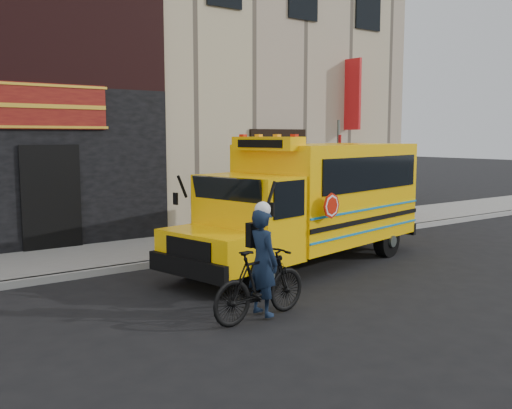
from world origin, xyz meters
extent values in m
plane|color=black|center=(0.00, 0.00, 0.00)|extent=(120.00, 120.00, 0.00)
cube|color=gray|center=(0.00, 2.60, 0.07)|extent=(40.00, 0.20, 0.15)
cube|color=slate|center=(0.00, 4.10, 0.07)|extent=(40.00, 3.00, 0.15)
cube|color=tan|center=(0.00, 10.50, 6.15)|extent=(20.00, 10.00, 12.00)
cube|color=black|center=(-3.20, 5.40, 1.40)|extent=(1.30, 0.10, 2.50)
cube|color=red|center=(7.00, 5.15, 4.35)|extent=(0.10, 0.70, 2.40)
cylinder|color=black|center=(-1.20, -0.69, 0.40)|extent=(0.84, 0.44, 0.80)
cylinder|color=black|center=(-1.59, 1.17, 0.40)|extent=(0.84, 0.44, 0.80)
cylinder|color=black|center=(3.30, 0.27, 0.40)|extent=(0.84, 0.44, 0.80)
cylinder|color=black|center=(2.91, 2.13, 0.40)|extent=(0.84, 0.44, 0.80)
cube|color=#F8B405|center=(-1.84, 0.15, 0.80)|extent=(1.39, 2.16, 0.70)
cube|color=black|center=(-2.37, 0.03, 0.55)|extent=(0.54, 2.03, 0.35)
cube|color=#F8B405|center=(-0.76, 0.38, 1.30)|extent=(1.61, 2.30, 1.70)
cube|color=black|center=(-1.32, 0.26, 1.70)|extent=(0.43, 1.77, 0.90)
cube|color=#F8B405|center=(2.03, 0.97, 1.62)|extent=(4.86, 3.09, 2.25)
cube|color=black|center=(4.26, 1.44, 0.55)|extent=(0.57, 2.18, 0.30)
cube|color=black|center=(2.36, -0.09, 2.10)|extent=(3.82, 0.85, 0.75)
cube|color=#F8B405|center=(-0.17, 0.50, 2.78)|extent=(0.82, 1.67, 0.28)
cylinder|color=#BB1807|center=(0.54, -0.68, 1.55)|extent=(0.51, 0.14, 0.52)
cylinder|color=#48514C|center=(4.25, 2.99, 1.70)|extent=(0.07, 0.07, 3.39)
cube|color=red|center=(4.22, 2.91, 2.76)|extent=(0.14, 0.28, 0.42)
cube|color=white|center=(4.22, 2.91, 2.23)|extent=(0.14, 0.28, 0.37)
imported|color=black|center=(-2.03, -1.77, 0.58)|extent=(1.98, 0.75, 1.16)
imported|color=black|center=(-1.96, -1.72, 0.87)|extent=(0.45, 0.66, 1.74)
camera|label=1|loc=(-7.33, -8.93, 2.94)|focal=40.00mm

